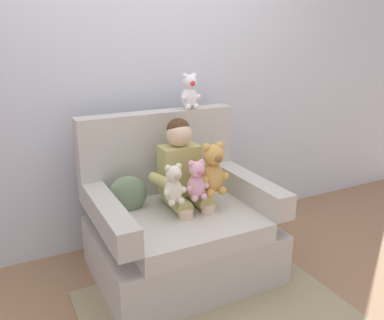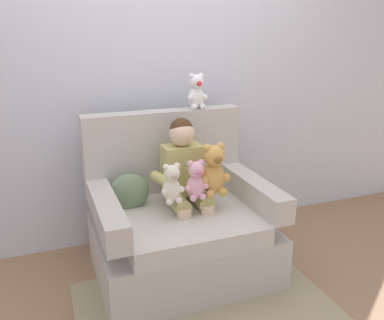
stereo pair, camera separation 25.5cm
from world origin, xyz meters
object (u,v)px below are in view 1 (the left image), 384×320
plush_white_on_backrest (190,92)px  plush_cream (174,185)px  armchair (179,226)px  throw_pillow (128,195)px  seated_child (184,175)px  plush_honey (213,170)px  plush_pink (197,181)px

plush_white_on_backrest → plush_cream: bearing=-121.4°
armchair → throw_pillow: size_ratio=4.37×
armchair → seated_child: armchair is taller
throw_pillow → plush_white_on_backrest: bearing=20.4°
seated_child → plush_honey: bearing=-39.5°
armchair → plush_honey: size_ratio=3.29×
seated_child → plush_honey: size_ratio=2.38×
seated_child → plush_white_on_backrest: size_ratio=3.26×
plush_honey → plush_cream: bearing=-172.2°
plush_honey → plush_pink: (-0.13, -0.03, -0.04)m
armchair → plush_cream: bearing=-123.4°
armchair → plush_white_on_backrest: size_ratio=4.49×
armchair → seated_child: bearing=24.1°
armchair → plush_pink: size_ratio=4.43×
plush_cream → plush_honey: 0.29m
plush_honey → seated_child: bearing=136.0°
throw_pillow → plush_pink: bearing=-36.6°
armchair → plush_cream: (-0.10, -0.15, 0.37)m
plush_honey → plush_white_on_backrest: plush_white_on_backrest is taller
seated_child → plush_white_on_backrest: bearing=64.6°
plush_pink → plush_cream: bearing=-165.4°
seated_child → plush_cream: (-0.15, -0.17, 0.01)m
seated_child → plush_honey: seated_child is taller
seated_child → throw_pillow: size_ratio=3.17×
plush_pink → plush_white_on_backrest: plush_white_on_backrest is taller
plush_honey → plush_white_on_backrest: bearing=85.5°
plush_cream → plush_white_on_backrest: (0.35, 0.48, 0.48)m
plush_pink → throw_pillow: size_ratio=0.99×
plush_white_on_backrest → throw_pillow: bearing=-154.8°
plush_pink → throw_pillow: 0.47m
plush_cream → plush_pink: plush_pink is taller
plush_cream → throw_pillow: plush_cream is taller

